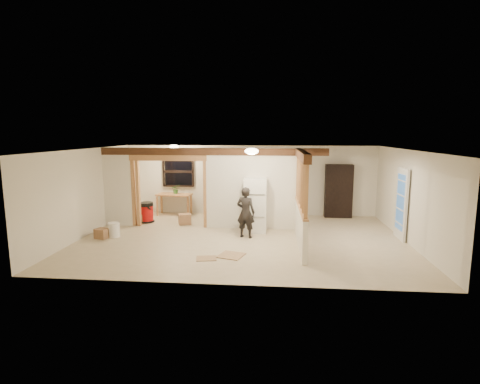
# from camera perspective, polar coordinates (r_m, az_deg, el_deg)

# --- Properties ---
(floor) EXTENTS (9.00, 6.50, 0.01)m
(floor) POSITION_cam_1_polar(r_m,az_deg,el_deg) (10.61, 0.25, -7.14)
(floor) COLOR #C8B495
(floor) RESTS_ON ground
(ceiling) EXTENTS (9.00, 6.50, 0.01)m
(ceiling) POSITION_cam_1_polar(r_m,az_deg,el_deg) (10.21, 0.26, 6.49)
(ceiling) COLOR white
(wall_back) EXTENTS (9.00, 0.01, 2.50)m
(wall_back) POSITION_cam_1_polar(r_m,az_deg,el_deg) (13.54, 1.44, 1.80)
(wall_back) COLOR silver
(wall_back) RESTS_ON floor
(wall_front) EXTENTS (9.00, 0.01, 2.50)m
(wall_front) POSITION_cam_1_polar(r_m,az_deg,el_deg) (7.17, -2.00, -4.69)
(wall_front) COLOR silver
(wall_front) RESTS_ON floor
(wall_left) EXTENTS (0.01, 6.50, 2.50)m
(wall_left) POSITION_cam_1_polar(r_m,az_deg,el_deg) (11.62, -22.44, -0.08)
(wall_left) COLOR silver
(wall_left) RESTS_ON floor
(wall_right) EXTENTS (0.01, 6.50, 2.50)m
(wall_right) POSITION_cam_1_polar(r_m,az_deg,el_deg) (10.92, 24.50, -0.76)
(wall_right) COLOR silver
(wall_right) RESTS_ON floor
(partition_left_stub) EXTENTS (0.90, 0.12, 2.50)m
(partition_left_stub) POSITION_cam_1_polar(r_m,az_deg,el_deg) (12.50, -18.08, 0.75)
(partition_left_stub) COLOR silver
(partition_left_stub) RESTS_ON floor
(partition_center) EXTENTS (2.80, 0.12, 2.50)m
(partition_center) POSITION_cam_1_polar(r_m,az_deg,el_deg) (11.50, 1.76, 0.52)
(partition_center) COLOR silver
(partition_center) RESTS_ON floor
(doorway_frame) EXTENTS (2.46, 0.14, 2.20)m
(doorway_frame) POSITION_cam_1_polar(r_m,az_deg,el_deg) (11.97, -10.77, -0.04)
(doorway_frame) COLOR #B7804D
(doorway_frame) RESTS_ON floor
(header_beam_back) EXTENTS (7.00, 0.18, 0.22)m
(header_beam_back) POSITION_cam_1_polar(r_m,az_deg,el_deg) (11.53, -4.21, 6.16)
(header_beam_back) COLOR #4E2E1B
(header_beam_back) RESTS_ON ceiling
(header_beam_right) EXTENTS (0.18, 3.30, 0.22)m
(header_beam_right) POSITION_cam_1_polar(r_m,az_deg,el_deg) (9.80, 9.46, 5.57)
(header_beam_right) COLOR #4E2E1B
(header_beam_right) RESTS_ON ceiling
(pony_wall) EXTENTS (0.12, 3.20, 1.00)m
(pony_wall) POSITION_cam_1_polar(r_m,az_deg,el_deg) (10.09, 9.18, -5.15)
(pony_wall) COLOR silver
(pony_wall) RESTS_ON floor
(stud_partition) EXTENTS (0.14, 3.20, 1.32)m
(stud_partition) POSITION_cam_1_polar(r_m,az_deg,el_deg) (9.87, 9.35, 1.39)
(stud_partition) COLOR #B7804D
(stud_partition) RESTS_ON pony_wall
(window_back) EXTENTS (1.12, 0.10, 1.10)m
(window_back) POSITION_cam_1_polar(r_m,az_deg,el_deg) (13.85, -9.39, 3.09)
(window_back) COLOR black
(window_back) RESTS_ON wall_back
(french_door) EXTENTS (0.12, 0.86, 2.00)m
(french_door) POSITION_cam_1_polar(r_m,az_deg,el_deg) (11.30, 23.38, -1.66)
(french_door) COLOR white
(french_door) RESTS_ON floor
(ceiling_dome_main) EXTENTS (0.36, 0.36, 0.16)m
(ceiling_dome_main) POSITION_cam_1_polar(r_m,az_deg,el_deg) (9.69, 1.78, 6.24)
(ceiling_dome_main) COLOR #FFEABF
(ceiling_dome_main) RESTS_ON ceiling
(ceiling_dome_util) EXTENTS (0.32, 0.32, 0.14)m
(ceiling_dome_util) POSITION_cam_1_polar(r_m,az_deg,el_deg) (12.92, -10.04, 6.79)
(ceiling_dome_util) COLOR #FFEABF
(ceiling_dome_util) RESTS_ON ceiling
(hanging_bulb) EXTENTS (0.07, 0.07, 0.07)m
(hanging_bulb) POSITION_cam_1_polar(r_m,az_deg,el_deg) (12.13, -8.57, 5.28)
(hanging_bulb) COLOR #FFD88C
(hanging_bulb) RESTS_ON ceiling
(refrigerator) EXTENTS (0.66, 0.65, 1.61)m
(refrigerator) POSITION_cam_1_polar(r_m,az_deg,el_deg) (11.19, 2.36, -2.03)
(refrigerator) COLOR white
(refrigerator) RESTS_ON floor
(woman) EXTENTS (0.60, 0.48, 1.45)m
(woman) POSITION_cam_1_polar(r_m,az_deg,el_deg) (10.56, 0.88, -3.13)
(woman) COLOR black
(woman) RESTS_ON floor
(work_table) EXTENTS (1.29, 0.77, 0.77)m
(work_table) POSITION_cam_1_polar(r_m,az_deg,el_deg) (13.78, -9.96, -1.86)
(work_table) COLOR #B7804D
(work_table) RESTS_ON floor
(potted_plant) EXTENTS (0.37, 0.34, 0.33)m
(potted_plant) POSITION_cam_1_polar(r_m,az_deg,el_deg) (13.74, -9.75, 0.44)
(potted_plant) COLOR #346D2C
(potted_plant) RESTS_ON work_table
(shop_vac) EXTENTS (0.67, 0.67, 0.68)m
(shop_vac) POSITION_cam_1_polar(r_m,az_deg,el_deg) (12.83, -14.09, -3.00)
(shop_vac) COLOR #AB0B0B
(shop_vac) RESTS_ON floor
(bookshelf) EXTENTS (0.93, 0.31, 1.87)m
(bookshelf) POSITION_cam_1_polar(r_m,az_deg,el_deg) (13.53, 14.79, 0.14)
(bookshelf) COLOR black
(bookshelf) RESTS_ON floor
(bucket) EXTENTS (0.42, 0.42, 0.41)m
(bucket) POSITION_cam_1_polar(r_m,az_deg,el_deg) (11.32, -18.65, -5.49)
(bucket) COLOR white
(bucket) RESTS_ON floor
(box_util_a) EXTENTS (0.48, 0.45, 0.34)m
(box_util_a) POSITION_cam_1_polar(r_m,az_deg,el_deg) (12.34, -8.42, -4.11)
(box_util_a) COLOR #936847
(box_util_a) RESTS_ON floor
(box_util_b) EXTENTS (0.39, 0.39, 0.30)m
(box_util_b) POSITION_cam_1_polar(r_m,az_deg,el_deg) (12.84, -14.41, -3.87)
(box_util_b) COLOR #936847
(box_util_b) RESTS_ON floor
(box_front) EXTENTS (0.41, 0.36, 0.28)m
(box_front) POSITION_cam_1_polar(r_m,az_deg,el_deg) (11.30, -20.30, -5.95)
(box_front) COLOR #936847
(box_front) RESTS_ON floor
(floor_panel_near) EXTENTS (0.71, 0.71, 0.02)m
(floor_panel_near) POSITION_cam_1_polar(r_m,az_deg,el_deg) (9.19, -1.36, -9.63)
(floor_panel_near) COLOR tan
(floor_panel_near) RESTS_ON floor
(floor_panel_far) EXTENTS (0.53, 0.45, 0.02)m
(floor_panel_far) POSITION_cam_1_polar(r_m,az_deg,el_deg) (9.03, -5.14, -10.03)
(floor_panel_far) COLOR tan
(floor_panel_far) RESTS_ON floor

